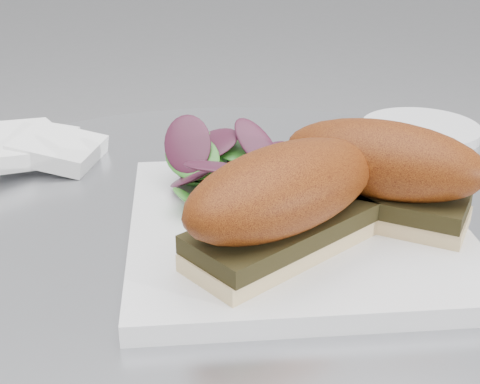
{
  "coord_description": "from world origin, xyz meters",
  "views": [
    {
      "loc": [
        -0.14,
        -0.45,
        0.99
      ],
      "look_at": [
        0.01,
        0.01,
        0.77
      ],
      "focal_mm": 50.0,
      "sensor_mm": 36.0,
      "label": 1
    }
  ],
  "objects_px": {
    "sandwich_right": "(382,170)",
    "plate": "(295,228)",
    "saucer": "(421,130)",
    "sandwich_left": "(283,200)"
  },
  "relations": [
    {
      "from": "sandwich_right",
      "to": "plate",
      "type": "bearing_deg",
      "value": -152.63
    },
    {
      "from": "plate",
      "to": "saucer",
      "type": "height_order",
      "value": "plate"
    },
    {
      "from": "plate",
      "to": "sandwich_left",
      "type": "height_order",
      "value": "sandwich_left"
    },
    {
      "from": "sandwich_left",
      "to": "saucer",
      "type": "height_order",
      "value": "sandwich_left"
    },
    {
      "from": "plate",
      "to": "sandwich_right",
      "type": "bearing_deg",
      "value": -16.88
    },
    {
      "from": "saucer",
      "to": "sandwich_left",
      "type": "bearing_deg",
      "value": -139.55
    },
    {
      "from": "sandwich_left",
      "to": "sandwich_right",
      "type": "distance_m",
      "value": 0.1
    },
    {
      "from": "plate",
      "to": "sandwich_left",
      "type": "xyz_separation_m",
      "value": [
        -0.03,
        -0.04,
        0.05
      ]
    },
    {
      "from": "plate",
      "to": "sandwich_left",
      "type": "bearing_deg",
      "value": -124.02
    },
    {
      "from": "sandwich_left",
      "to": "saucer",
      "type": "distance_m",
      "value": 0.34
    }
  ]
}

